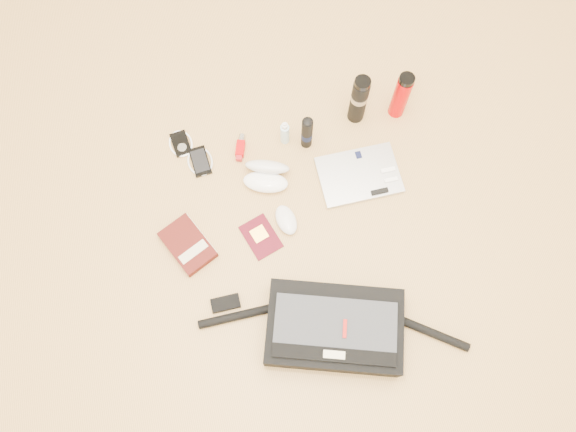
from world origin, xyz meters
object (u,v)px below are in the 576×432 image
at_px(book, 188,245).
at_px(laptop, 359,175).
at_px(thermos_red, 401,96).
at_px(thermos_black, 359,99).
at_px(messenger_bag, 333,328).

bearing_deg(book, laptop, -15.21).
bearing_deg(thermos_red, thermos_black, 173.59).
bearing_deg(book, messenger_bag, -69.43).
distance_m(thermos_black, thermos_red, 0.16).
xyz_separation_m(laptop, thermos_black, (0.06, 0.24, 0.11)).
bearing_deg(messenger_bag, laptop, 83.34).
bearing_deg(thermos_red, messenger_bag, -121.77).
bearing_deg(thermos_black, laptop, -103.10).
bearing_deg(messenger_bag, thermos_black, 87.13).
relative_size(laptop, thermos_black, 1.23).
xyz_separation_m(laptop, thermos_red, (0.21, 0.23, 0.10)).
distance_m(messenger_bag, thermos_red, 0.87).
bearing_deg(book, thermos_black, 1.70).
xyz_separation_m(messenger_bag, book, (-0.41, 0.40, -0.04)).
distance_m(messenger_bag, book, 0.58).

